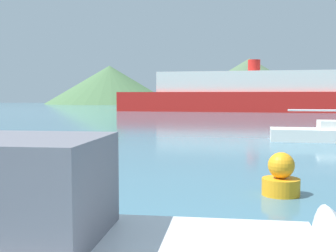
% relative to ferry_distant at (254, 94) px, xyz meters
% --- Properties ---
extents(ferry_distant, '(37.38, 13.62, 6.96)m').
position_rel_ferry_distant_xyz_m(ferry_distant, '(0.00, 0.00, 0.00)').
color(ferry_distant, red).
rests_on(ferry_distant, ground_plane).
extents(buoy_marker, '(0.84, 0.84, 0.96)m').
position_rel_ferry_distant_xyz_m(buoy_marker, '(-7.98, -47.97, -1.96)').
color(buoy_marker, orange).
rests_on(buoy_marker, ground_plane).
extents(hill_west, '(32.91, 32.91, 9.75)m').
position_rel_ferry_distant_xyz_m(hill_west, '(-27.83, 51.21, 2.52)').
color(hill_west, '#476B42').
rests_on(hill_west, ground_plane).
extents(hill_central, '(38.16, 38.16, 11.46)m').
position_rel_ferry_distant_xyz_m(hill_central, '(7.81, 49.87, 3.38)').
color(hill_central, '#4C6647').
rests_on(hill_central, ground_plane).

